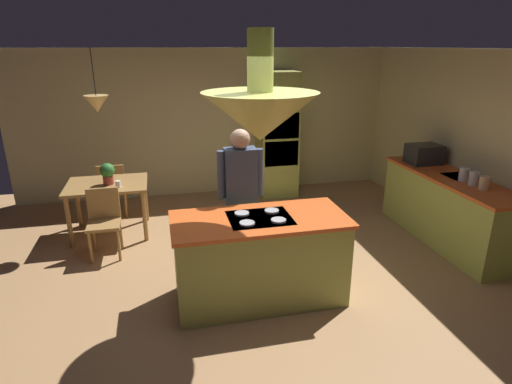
# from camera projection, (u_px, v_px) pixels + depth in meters

# --- Properties ---
(ground) EXTENTS (8.16, 8.16, 0.00)m
(ground) POSITION_uv_depth(u_px,v_px,m) (255.00, 287.00, 4.76)
(ground) COLOR #AD7F51
(wall_back) EXTENTS (6.80, 0.10, 2.55)m
(wall_back) POSITION_uv_depth(u_px,v_px,m) (212.00, 123.00, 7.51)
(wall_back) COLOR beige
(wall_back) RESTS_ON ground
(wall_right) EXTENTS (0.10, 7.20, 2.55)m
(wall_right) POSITION_uv_depth(u_px,v_px,m) (495.00, 153.00, 5.41)
(wall_right) COLOR beige
(wall_right) RESTS_ON ground
(kitchen_island) EXTENTS (1.80, 0.84, 0.96)m
(kitchen_island) POSITION_uv_depth(u_px,v_px,m) (260.00, 258.00, 4.42)
(kitchen_island) COLOR #A0A84C
(kitchen_island) RESTS_ON ground
(counter_run_right) EXTENTS (0.73, 2.28, 0.94)m
(counter_run_right) POSITION_uv_depth(u_px,v_px,m) (448.00, 208.00, 5.77)
(counter_run_right) COLOR #A0A84C
(counter_run_right) RESTS_ON ground
(oven_tower) EXTENTS (0.66, 0.62, 2.18)m
(oven_tower) POSITION_uv_depth(u_px,v_px,m) (277.00, 135.00, 7.44)
(oven_tower) COLOR #A0A84C
(oven_tower) RESTS_ON ground
(dining_table) EXTENTS (1.09, 0.85, 0.76)m
(dining_table) POSITION_uv_depth(u_px,v_px,m) (108.00, 190.00, 5.93)
(dining_table) COLOR #A0743D
(dining_table) RESTS_ON ground
(person_at_island) EXTENTS (0.53, 0.23, 1.72)m
(person_at_island) POSITION_uv_depth(u_px,v_px,m) (241.00, 191.00, 4.87)
(person_at_island) COLOR tan
(person_at_island) RESTS_ON ground
(range_hood) EXTENTS (1.10, 1.10, 1.00)m
(range_hood) POSITION_uv_depth(u_px,v_px,m) (260.00, 114.00, 3.92)
(range_hood) COLOR #A0A84C
(pendant_light_over_table) EXTENTS (0.32, 0.32, 0.82)m
(pendant_light_over_table) POSITION_uv_depth(u_px,v_px,m) (97.00, 104.00, 5.53)
(pendant_light_over_table) COLOR #E0B266
(chair_facing_island) EXTENTS (0.40, 0.40, 0.87)m
(chair_facing_island) POSITION_uv_depth(u_px,v_px,m) (104.00, 218.00, 5.38)
(chair_facing_island) COLOR #A0743D
(chair_facing_island) RESTS_ON ground
(chair_by_back_wall) EXTENTS (0.40, 0.40, 0.87)m
(chair_by_back_wall) POSITION_uv_depth(u_px,v_px,m) (113.00, 186.00, 6.58)
(chair_by_back_wall) COLOR #A0743D
(chair_by_back_wall) RESTS_ON ground
(potted_plant_on_table) EXTENTS (0.20, 0.20, 0.30)m
(potted_plant_on_table) POSITION_uv_depth(u_px,v_px,m) (107.00, 173.00, 5.81)
(potted_plant_on_table) COLOR #99382D
(potted_plant_on_table) RESTS_ON dining_table
(cup_on_table) EXTENTS (0.07, 0.07, 0.09)m
(cup_on_table) POSITION_uv_depth(u_px,v_px,m) (118.00, 184.00, 5.72)
(cup_on_table) COLOR white
(cup_on_table) RESTS_ON dining_table
(canister_flour) EXTENTS (0.12, 0.12, 0.17)m
(canister_flour) POSITION_uv_depth(u_px,v_px,m) (484.00, 183.00, 5.07)
(canister_flour) COLOR #E0B78C
(canister_flour) RESTS_ON counter_run_right
(canister_sugar) EXTENTS (0.11, 0.11, 0.17)m
(canister_sugar) POSITION_uv_depth(u_px,v_px,m) (474.00, 178.00, 5.24)
(canister_sugar) COLOR silver
(canister_sugar) RESTS_ON counter_run_right
(canister_tea) EXTENTS (0.12, 0.12, 0.17)m
(canister_tea) POSITION_uv_depth(u_px,v_px,m) (464.00, 174.00, 5.40)
(canister_tea) COLOR silver
(canister_tea) RESTS_ON counter_run_right
(microwave_on_counter) EXTENTS (0.46, 0.36, 0.28)m
(microwave_on_counter) POSITION_uv_depth(u_px,v_px,m) (424.00, 154.00, 6.19)
(microwave_on_counter) COLOR #232326
(microwave_on_counter) RESTS_ON counter_run_right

